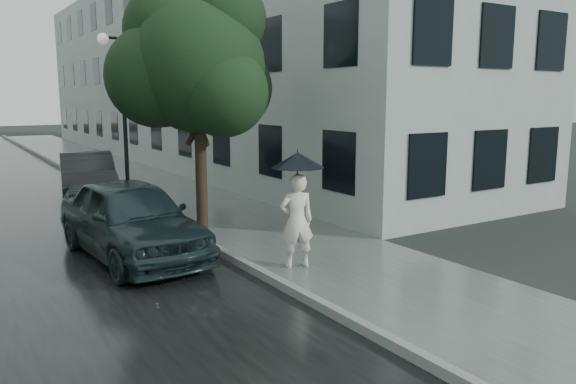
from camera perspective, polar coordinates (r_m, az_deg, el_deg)
ground at (r=10.40m, az=6.79°, el=-8.13°), size 120.00×120.00×0.00m
sidewalk at (r=20.95m, az=-13.78°, el=0.73°), size 3.50×60.00×0.01m
kerb_near at (r=20.44m, az=-18.63°, el=0.48°), size 0.15×60.00×0.15m
building_near at (r=29.62m, az=-9.12°, el=12.16°), size 7.02×36.00×9.00m
pedestrian at (r=10.41m, az=0.88°, el=-2.94°), size 0.73×0.58×1.77m
umbrella at (r=10.20m, az=0.97°, el=3.25°), size 1.10×1.10×1.28m
street_tree at (r=13.18m, az=-9.31°, el=12.69°), size 3.93×3.57×5.80m
lamp_post at (r=17.27m, az=-16.77°, el=8.15°), size 0.83×0.42×4.93m
car_near at (r=11.52m, az=-15.63°, el=-2.62°), size 2.17×4.69×1.56m
car_far at (r=18.48m, az=-19.71°, el=1.53°), size 2.23×4.57×1.44m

